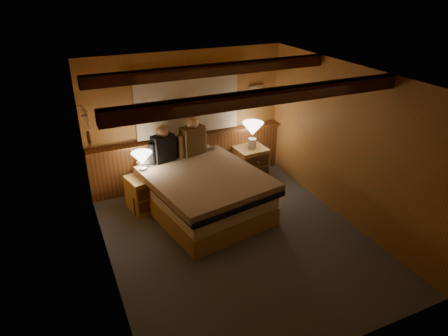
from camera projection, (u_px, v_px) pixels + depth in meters
floor at (238, 240)px, 5.86m from camera, size 4.20×4.20×0.00m
ceiling at (241, 77)px, 4.81m from camera, size 4.20×4.20×0.00m
wall_back at (187, 120)px, 7.05m from camera, size 3.60×0.00×3.60m
wall_left at (102, 194)px, 4.67m from camera, size 0.00×4.20×4.20m
wall_right at (347, 145)px, 6.00m from camera, size 0.00×4.20×4.20m
wall_front at (342, 259)px, 3.61m from camera, size 3.60×0.00×3.60m
wainscot at (190, 158)px, 7.31m from camera, size 3.60×0.23×0.94m
curtain_window at (188, 103)px, 6.86m from camera, size 2.18×0.09×1.11m
ceiling_beams at (236, 82)px, 4.97m from camera, size 3.60×1.65×0.16m
coat_rail at (86, 116)px, 5.78m from camera, size 0.05×0.55×0.24m
framed_print at (256, 92)px, 7.38m from camera, size 0.30×0.04×0.25m
bed at (203, 192)px, 6.40m from camera, size 1.92×2.33×0.71m
nightstand_left at (146, 193)px, 6.54m from camera, size 0.62×0.58×0.58m
nightstand_right at (251, 163)px, 7.55m from camera, size 0.57×0.52×0.61m
lamp_left at (142, 160)px, 6.29m from camera, size 0.33×0.33×0.43m
lamp_right at (253, 130)px, 7.25m from camera, size 0.39×0.39×0.50m
person_left at (163, 146)px, 6.56m from camera, size 0.52×0.30×0.65m
person_right at (192, 138)px, 6.81m from camera, size 0.56×0.33×0.71m
duffel_bag at (148, 199)px, 6.59m from camera, size 0.55×0.35×0.38m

